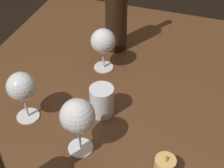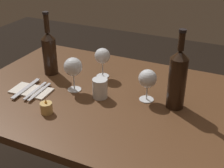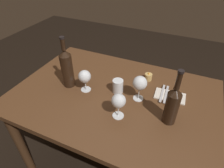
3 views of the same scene
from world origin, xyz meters
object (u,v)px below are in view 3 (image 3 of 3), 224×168
(wine_bottle_second, at_px, (172,104))
(table_knife, at_px, (175,97))
(wine_glass_centre, at_px, (119,101))
(fork_inner, at_px, (166,94))
(folded_napkin, at_px, (170,96))
(wine_glass_right, at_px, (85,77))
(wine_bottle, at_px, (67,68))
(water_tumbler, at_px, (118,87))
(votive_candle, at_px, (148,77))
(wine_glass_left, at_px, (140,83))
(fork_outer, at_px, (162,93))

(wine_bottle_second, relative_size, table_knife, 1.57)
(wine_glass_centre, height_order, fork_inner, wine_glass_centre)
(table_knife, bearing_deg, folded_napkin, 180.00)
(wine_glass_right, xyz_separation_m, fork_inner, (0.50, 0.16, -0.09))
(wine_glass_centre, bearing_deg, wine_glass_right, 155.75)
(wine_bottle_second, bearing_deg, table_knife, 89.89)
(wine_bottle, distance_m, table_knife, 0.71)
(wine_bottle_second, xyz_separation_m, fork_inner, (-0.05, 0.21, -0.11))
(water_tumbler, bearing_deg, wine_bottle_second, -18.18)
(water_tumbler, distance_m, votive_candle, 0.26)
(wine_glass_left, relative_size, wine_bottle_second, 0.50)
(fork_outer, bearing_deg, wine_bottle, -165.27)
(wine_glass_left, xyz_separation_m, wine_glass_right, (-0.35, -0.06, -0.01))
(folded_napkin, xyz_separation_m, table_knife, (0.03, 0.00, 0.01))
(wine_glass_right, relative_size, votive_candle, 2.23)
(wine_bottle_second, bearing_deg, votive_candle, 122.14)
(wine_glass_centre, distance_m, water_tumbler, 0.23)
(wine_glass_left, distance_m, wine_bottle, 0.48)
(wine_glass_right, height_order, folded_napkin, wine_glass_right)
(votive_candle, distance_m, folded_napkin, 0.22)
(wine_bottle_second, relative_size, water_tumbler, 3.62)
(votive_candle, height_order, folded_napkin, votive_candle)
(votive_candle, bearing_deg, table_knife, -30.22)
(votive_candle, relative_size, folded_napkin, 0.34)
(wine_bottle, bearing_deg, table_knife, 13.07)
(water_tumbler, distance_m, fork_outer, 0.29)
(votive_candle, distance_m, table_knife, 0.24)
(wine_glass_left, distance_m, votive_candle, 0.24)
(fork_outer, bearing_deg, wine_glass_right, -161.31)
(fork_outer, height_order, table_knife, same)
(wine_glass_right, height_order, water_tumbler, wine_glass_right)
(folded_napkin, bearing_deg, wine_bottle, -166.35)
(wine_glass_left, xyz_separation_m, water_tumbler, (-0.14, 0.01, -0.08))
(wine_glass_right, bearing_deg, water_tumbler, 18.40)
(water_tumbler, xyz_separation_m, table_knife, (0.35, 0.09, -0.03))
(wine_bottle_second, relative_size, votive_candle, 4.95)
(wine_glass_left, xyz_separation_m, fork_inner, (0.15, 0.10, -0.11))
(wine_glass_right, xyz_separation_m, wine_glass_centre, (0.29, -0.13, 0.01))
(water_tumbler, xyz_separation_m, votive_candle, (0.14, 0.21, -0.02))
(water_tumbler, height_order, folded_napkin, water_tumbler)
(wine_bottle_second, relative_size, fork_inner, 1.84)
(wine_glass_right, relative_size, fork_inner, 0.83)
(wine_bottle, height_order, votive_candle, wine_bottle)
(wine_glass_right, bearing_deg, wine_glass_centre, -24.25)
(wine_glass_centre, height_order, wine_bottle, wine_bottle)
(folded_napkin, bearing_deg, fork_inner, 180.00)
(wine_glass_centre, bearing_deg, table_knife, 47.38)
(wine_bottle, height_order, table_knife, wine_bottle)
(fork_inner, xyz_separation_m, table_knife, (0.06, 0.00, 0.00))
(wine_glass_left, bearing_deg, folded_napkin, 29.65)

